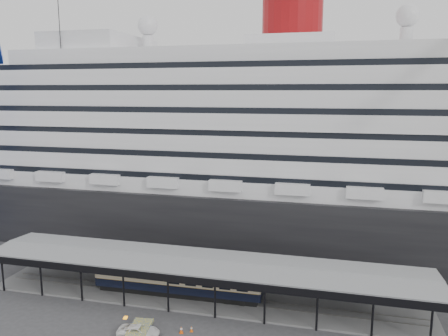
{
  "coord_description": "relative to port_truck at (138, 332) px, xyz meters",
  "views": [
    {
      "loc": [
        15.2,
        -44.46,
        25.99
      ],
      "look_at": [
        2.2,
        8.0,
        16.46
      ],
      "focal_mm": 35.0,
      "sensor_mm": 36.0,
      "label": 1
    }
  ],
  "objects": [
    {
      "name": "traffic_cone_mid",
      "position": [
        4.18,
        1.84,
        -0.23
      ],
      "size": [
        0.53,
        0.53,
        0.8
      ],
      "rotation": [
        0.0,
        0.0,
        0.38
      ],
      "color": "#F5590D",
      "rests_on": "ground"
    },
    {
      "name": "platform_canopy",
      "position": [
        4.02,
        10.01,
        1.74
      ],
      "size": [
        56.0,
        9.18,
        5.3
      ],
      "color": "slate",
      "rests_on": "ground"
    },
    {
      "name": "cruise_ship",
      "position": [
        4.06,
        37.01,
        17.72
      ],
      "size": [
        130.0,
        30.0,
        43.9
      ],
      "color": "black",
      "rests_on": "ground"
    },
    {
      "name": "ground",
      "position": [
        4.02,
        5.01,
        -0.63
      ],
      "size": [
        200.0,
        200.0,
        0.0
      ],
      "primitive_type": "plane",
      "color": "#363638",
      "rests_on": "ground"
    },
    {
      "name": "port_truck",
      "position": [
        0.0,
        0.0,
        0.0
      ],
      "size": [
        4.74,
        2.63,
        1.25
      ],
      "primitive_type": "imported",
      "rotation": [
        0.0,
        0.0,
        1.7
      ],
      "color": "white",
      "rests_on": "ground"
    },
    {
      "name": "traffic_cone_left",
      "position": [
        0.24,
        2.33,
        -0.28
      ],
      "size": [
        0.47,
        0.47,
        0.7
      ],
      "rotation": [
        0.0,
        0.0,
        0.39
      ],
      "color": "#D34E0B",
      "rests_on": "ground"
    },
    {
      "name": "traffic_cone_right",
      "position": [
        5.17,
        2.37,
        -0.3
      ],
      "size": [
        0.34,
        0.34,
        0.66
      ],
      "rotation": [
        0.0,
        0.0,
        -0.0
      ],
      "color": "orange",
      "rests_on": "ground"
    },
    {
      "name": "pullman_carriage",
      "position": [
        0.86,
        10.01,
        1.97
      ],
      "size": [
        21.79,
        3.22,
        21.34
      ],
      "rotation": [
        0.0,
        0.0,
        0.02
      ],
      "color": "black",
      "rests_on": "ground"
    }
  ]
}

